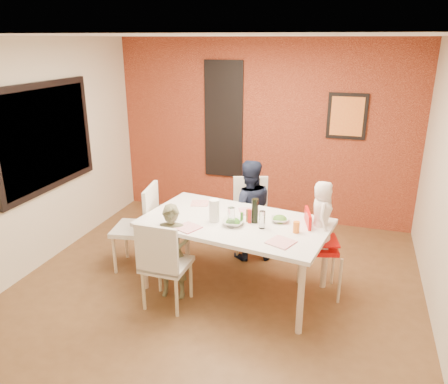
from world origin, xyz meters
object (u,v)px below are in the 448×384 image
(child_far, at_px, (248,210))
(paper_towel_roll, at_px, (214,211))
(high_chair, at_px, (317,245))
(child_near, at_px, (173,252))
(chair_left, at_px, (142,223))
(wine_bottle, at_px, (255,211))
(chair_far, at_px, (251,210))
(toddler, at_px, (322,214))
(chair_near, at_px, (163,261))
(dining_table, at_px, (235,227))

(child_far, xyz_separation_m, paper_towel_roll, (-0.17, -0.84, 0.30))
(high_chair, xyz_separation_m, child_near, (-1.46, -0.51, -0.06))
(high_chair, height_order, paper_towel_roll, paper_towel_roll)
(chair_left, height_order, high_chair, chair_left)
(child_far, distance_m, wine_bottle, 0.85)
(chair_far, relative_size, toddler, 1.34)
(chair_near, xyz_separation_m, paper_towel_roll, (0.38, 0.52, 0.40))
(high_chair, distance_m, child_near, 1.54)
(child_near, bearing_deg, wine_bottle, 15.67)
(child_near, height_order, child_far, child_far)
(chair_far, bearing_deg, high_chair, -60.51)
(chair_far, height_order, paper_towel_roll, paper_towel_roll)
(paper_towel_roll, bearing_deg, toddler, 12.63)
(wine_bottle, bearing_deg, paper_towel_roll, -167.33)
(chair_near, height_order, paper_towel_roll, paper_towel_roll)
(chair_left, xyz_separation_m, child_near, (0.61, -0.48, -0.06))
(dining_table, bearing_deg, high_chair, 10.66)
(child_far, bearing_deg, chair_left, 7.53)
(chair_near, height_order, child_far, child_far)
(child_near, xyz_separation_m, paper_towel_roll, (0.38, 0.28, 0.41))
(dining_table, relative_size, chair_far, 2.18)
(child_near, distance_m, paper_towel_roll, 0.62)
(chair_left, bearing_deg, chair_near, 30.69)
(chair_far, distance_m, paper_towel_roll, 1.16)
(chair_left, relative_size, child_far, 0.82)
(child_near, bearing_deg, chair_far, 59.95)
(chair_far, xyz_separation_m, toddler, (0.96, -0.84, 0.39))
(dining_table, relative_size, paper_towel_roll, 8.61)
(dining_table, xyz_separation_m, paper_towel_roll, (-0.21, -0.07, 0.20))
(chair_near, height_order, child_near, child_near)
(chair_far, distance_m, wine_bottle, 1.11)
(dining_table, height_order, chair_near, chair_near)
(dining_table, bearing_deg, child_near, -149.33)
(dining_table, xyz_separation_m, child_near, (-0.59, -0.35, -0.22))
(high_chair, relative_size, child_far, 0.75)
(dining_table, bearing_deg, chair_left, 173.71)
(child_far, relative_size, wine_bottle, 4.85)
(child_near, relative_size, wine_bottle, 3.97)
(child_near, distance_m, child_far, 1.25)
(chair_near, bearing_deg, chair_left, -48.95)
(high_chair, bearing_deg, child_far, 41.90)
(child_near, bearing_deg, paper_towel_roll, 26.99)
(chair_near, xyz_separation_m, wine_bottle, (0.80, 0.62, 0.41))
(high_chair, relative_size, toddler, 1.34)
(dining_table, distance_m, chair_near, 0.86)
(dining_table, height_order, paper_towel_roll, paper_towel_roll)
(chair_near, distance_m, child_far, 1.47)
(child_near, xyz_separation_m, toddler, (1.48, 0.52, 0.41))
(high_chair, relative_size, child_near, 0.92)
(child_far, bearing_deg, child_near, 42.70)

